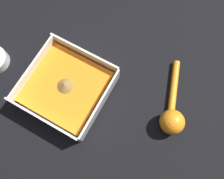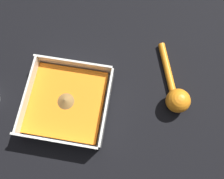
% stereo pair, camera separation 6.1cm
% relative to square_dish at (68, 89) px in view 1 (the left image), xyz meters
% --- Properties ---
extents(ground_plane, '(4.00, 4.00, 0.00)m').
position_rel_square_dish_xyz_m(ground_plane, '(0.00, -0.01, -0.02)').
color(ground_plane, black).
extents(square_dish, '(0.23, 0.23, 0.07)m').
position_rel_square_dish_xyz_m(square_dish, '(0.00, 0.00, 0.00)').
color(square_dish, silver).
rests_on(square_dish, ground_plane).
extents(lemon_squeezer, '(0.11, 0.22, 0.07)m').
position_rel_square_dish_xyz_m(lemon_squeezer, '(-0.30, -0.07, 0.01)').
color(lemon_squeezer, orange).
rests_on(lemon_squeezer, ground_plane).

